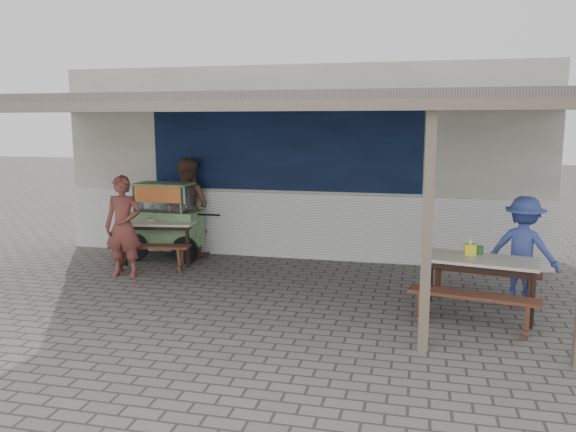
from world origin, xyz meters
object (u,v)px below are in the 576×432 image
(patron_wall_side, at_px, (188,207))
(patron_right_table, at_px, (523,249))
(bench_left_street, at_px, (150,252))
(bench_right_wall, at_px, (483,277))
(table_right, at_px, (480,264))
(donation_box, at_px, (476,250))
(tissue_box, at_px, (470,249))
(vendor_cart, at_px, (167,218))
(bench_right_street, at_px, (473,303))
(bench_left_wall, at_px, (172,237))
(patron_street_side, at_px, (123,227))
(condiment_bowl, at_px, (153,220))
(table_left, at_px, (161,225))
(condiment_jar, at_px, (184,217))

(patron_wall_side, distance_m, patron_right_table, 5.86)
(bench_left_street, xyz_separation_m, bench_right_wall, (5.28, -0.37, 0.01))
(table_right, distance_m, patron_right_table, 0.98)
(donation_box, bearing_deg, bench_right_wall, 68.52)
(table_right, distance_m, tissue_box, 0.26)
(patron_wall_side, bearing_deg, vendor_cart, 71.13)
(bench_left_street, distance_m, bench_right_street, 5.29)
(bench_right_street, bearing_deg, tissue_box, 100.22)
(bench_left_wall, distance_m, patron_wall_side, 0.68)
(vendor_cart, distance_m, donation_box, 5.51)
(patron_street_side, bearing_deg, condiment_bowl, 82.25)
(bench_right_street, xyz_separation_m, patron_wall_side, (-4.88, 2.91, 0.58))
(patron_wall_side, height_order, condiment_bowl, patron_wall_side)
(patron_street_side, bearing_deg, vendor_cart, 77.98)
(table_right, relative_size, bench_right_street, 0.99)
(bench_right_wall, bearing_deg, table_left, -179.86)
(vendor_cart, height_order, patron_street_side, patron_street_side)
(patron_wall_side, relative_size, condiment_jar, 21.23)
(table_left, xyz_separation_m, vendor_cart, (-0.02, 0.28, 0.09))
(patron_right_table, xyz_separation_m, tissue_box, (-0.75, -0.55, 0.08))
(bench_left_street, xyz_separation_m, bench_left_wall, (-0.20, 1.30, 0.00))
(patron_wall_side, bearing_deg, condiment_bowl, 79.37)
(patron_street_side, xyz_separation_m, patron_right_table, (6.05, 0.12, -0.09))
(vendor_cart, xyz_separation_m, condiment_bowl, (-0.11, -0.33, 0.02))
(bench_left_wall, bearing_deg, patron_right_table, -23.41)
(table_right, relative_size, patron_street_side, 0.92)
(patron_street_side, relative_size, tissue_box, 11.45)
(tissue_box, height_order, condiment_jar, tissue_box)
(bench_right_street, relative_size, vendor_cart, 0.87)
(vendor_cart, bearing_deg, patron_right_table, -9.90)
(bench_left_street, bearing_deg, condiment_bowl, 101.60)
(table_right, bearing_deg, vendor_cart, 170.87)
(bench_left_wall, relative_size, patron_wall_side, 0.75)
(tissue_box, bearing_deg, patron_street_side, 175.35)
(vendor_cart, height_order, patron_wall_side, patron_wall_side)
(table_right, xyz_separation_m, condiment_bowl, (-5.38, 1.60, 0.11))
(table_left, relative_size, bench_right_street, 0.87)
(patron_street_side, relative_size, patron_right_table, 1.12)
(table_left, xyz_separation_m, donation_box, (5.23, -1.39, 0.13))
(vendor_cart, bearing_deg, bench_right_wall, -12.13)
(bench_left_wall, bearing_deg, table_right, -32.01)
(patron_street_side, distance_m, condiment_jar, 1.35)
(tissue_box, xyz_separation_m, donation_box, (0.08, 0.07, -0.02))
(bench_right_street, distance_m, patron_street_side, 5.45)
(bench_right_street, bearing_deg, table_left, 167.16)
(tissue_box, height_order, condiment_bowl, tissue_box)
(condiment_jar, bearing_deg, bench_right_street, -27.41)
(bench_right_street, height_order, patron_right_table, patron_right_table)
(table_right, xyz_separation_m, tissue_box, (-0.11, 0.18, 0.15))
(table_left, relative_size, patron_right_table, 0.91)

